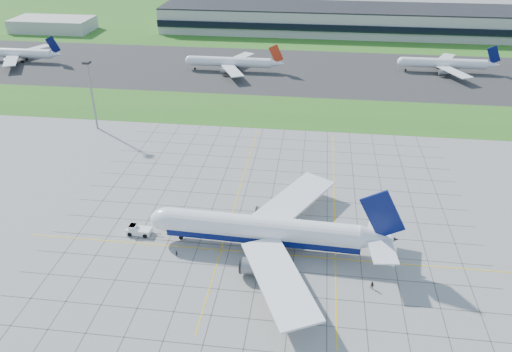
# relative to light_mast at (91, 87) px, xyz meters

# --- Properties ---
(ground) EXTENTS (1400.00, 1400.00, 0.00)m
(ground) POSITION_rel_light_mast_xyz_m (70.00, -65.00, -16.18)
(ground) COLOR #979792
(ground) RESTS_ON ground
(grass_median) EXTENTS (700.00, 35.00, 0.04)m
(grass_median) POSITION_rel_light_mast_xyz_m (70.00, 25.00, -16.16)
(grass_median) COLOR #28641C
(grass_median) RESTS_ON ground
(asphalt_taxiway) EXTENTS (700.00, 75.00, 0.04)m
(asphalt_taxiway) POSITION_rel_light_mast_xyz_m (70.00, 80.00, -16.15)
(asphalt_taxiway) COLOR #383838
(asphalt_taxiway) RESTS_ON ground
(grass_far) EXTENTS (700.00, 145.00, 0.04)m
(grass_far) POSITION_rel_light_mast_xyz_m (70.00, 190.00, -16.16)
(grass_far) COLOR #28641C
(grass_far) RESTS_ON ground
(apron_markings) EXTENTS (120.00, 130.00, 0.03)m
(apron_markings) POSITION_rel_light_mast_xyz_m (70.43, -53.91, -16.17)
(apron_markings) COLOR #474744
(apron_markings) RESTS_ON ground
(terminal) EXTENTS (260.00, 43.00, 15.80)m
(terminal) POSITION_rel_light_mast_xyz_m (110.00, 164.87, -8.29)
(terminal) COLOR #B7B7B2
(terminal) RESTS_ON ground
(service_block) EXTENTS (50.00, 25.00, 8.00)m
(service_block) POSITION_rel_light_mast_xyz_m (-90.00, 145.00, -12.18)
(service_block) COLOR #B7B7B2
(service_block) RESTS_ON ground
(light_mast) EXTENTS (2.50, 2.50, 25.60)m
(light_mast) POSITION_rel_light_mast_xyz_m (0.00, 0.00, 0.00)
(light_mast) COLOR gray
(light_mast) RESTS_ON ground
(airliner) EXTENTS (61.87, 62.62, 19.47)m
(airliner) POSITION_rel_light_mast_xyz_m (70.47, -64.79, -10.86)
(airliner) COLOR white
(airliner) RESTS_ON ground
(pushback_tug) EXTENTS (9.16, 3.42, 2.53)m
(pushback_tug) POSITION_rel_light_mast_xyz_m (37.44, -63.03, -15.06)
(pushback_tug) COLOR white
(pushback_tug) RESTS_ON ground
(crew_near) EXTENTS (0.66, 0.69, 1.59)m
(crew_near) POSITION_rel_light_mast_xyz_m (49.72, -70.73, -15.39)
(crew_near) COLOR black
(crew_near) RESTS_ON ground
(crew_far) EXTENTS (1.20, 1.16, 1.95)m
(crew_far) POSITION_rel_light_mast_xyz_m (95.90, -76.65, -15.20)
(crew_far) COLOR black
(crew_far) RESTS_ON ground
(distant_jet_0) EXTENTS (43.01, 42.66, 14.08)m
(distant_jet_0) POSITION_rel_light_mast_xyz_m (-75.18, 77.82, -11.69)
(distant_jet_0) COLOR white
(distant_jet_0) RESTS_ON ground
(distant_jet_1) EXTENTS (46.89, 42.66, 14.08)m
(distant_jet_1) POSITION_rel_light_mast_xyz_m (38.29, 75.94, -11.69)
(distant_jet_1) COLOR white
(distant_jet_1) RESTS_ON ground
(distant_jet_2) EXTENTS (46.24, 42.66, 14.08)m
(distant_jet_2) POSITION_rel_light_mast_xyz_m (143.08, 86.96, -11.69)
(distant_jet_2) COLOR white
(distant_jet_2) RESTS_ON ground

